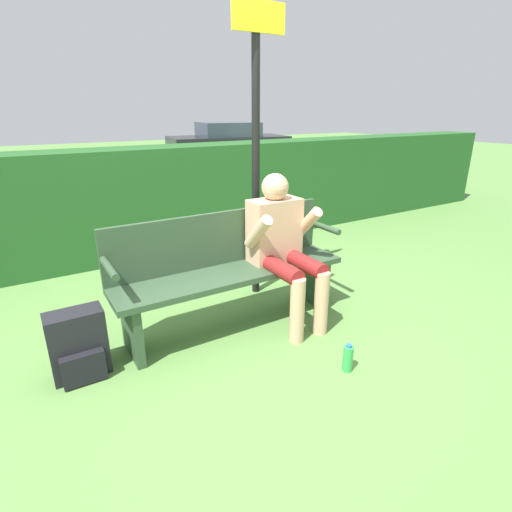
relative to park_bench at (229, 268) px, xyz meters
name	(u,v)px	position (x,y,z in m)	size (l,w,h in m)	color
ground_plane	(234,325)	(0.00, -0.06, -0.48)	(40.00, 40.00, 0.00)	#5B8942
hedge_back	(148,201)	(0.00, 2.06, 0.14)	(12.00, 0.59, 1.25)	#235623
park_bench	(229,268)	(0.00, 0.00, 0.00)	(1.86, 0.43, 0.91)	#334C33
person_seated	(283,242)	(0.41, -0.14, 0.19)	(0.55, 0.65, 1.19)	#DBA884
backpack	(79,346)	(-1.16, -0.10, -0.27)	(0.35, 0.25, 0.46)	black
water_bottle	(348,358)	(0.37, -0.99, -0.39)	(0.07, 0.07, 0.20)	green
signpost	(256,138)	(0.50, 0.40, 0.94)	(0.47, 0.09, 2.49)	black
parked_car	(228,142)	(5.14, 9.82, 0.11)	(4.12, 2.41, 1.23)	black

